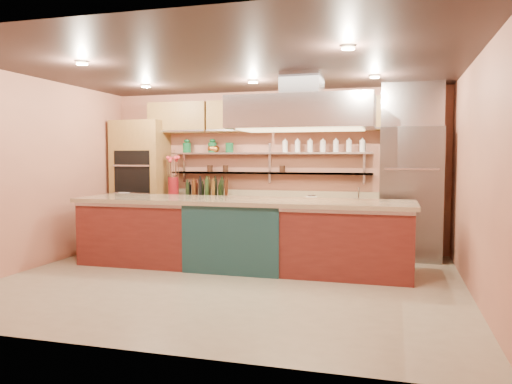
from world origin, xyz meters
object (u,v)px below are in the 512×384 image
(copper_kettle, at_px, (215,149))
(flower_vase, at_px, (173,186))
(green_canister, at_px, (229,148))
(refrigerator, at_px, (410,194))
(island, at_px, (241,233))
(kitchen_scale, at_px, (311,196))

(copper_kettle, bearing_deg, flower_vase, -163.25)
(flower_vase, distance_m, green_canister, 1.25)
(refrigerator, relative_size, island, 0.43)
(flower_vase, bearing_deg, kitchen_scale, 0.00)
(refrigerator, relative_size, green_canister, 12.18)
(refrigerator, relative_size, copper_kettle, 12.85)
(flower_vase, relative_size, copper_kettle, 2.07)
(flower_vase, relative_size, kitchen_scale, 2.08)
(island, height_order, flower_vase, flower_vase)
(green_canister, bearing_deg, kitchen_scale, -8.19)
(flower_vase, xyz_separation_m, kitchen_scale, (2.53, 0.00, -0.12))
(kitchen_scale, bearing_deg, refrigerator, 14.49)
(island, bearing_deg, kitchen_scale, 58.73)
(flower_vase, bearing_deg, refrigerator, -0.14)
(kitchen_scale, height_order, green_canister, green_canister)
(copper_kettle, xyz_separation_m, green_canister, (0.27, 0.00, 0.02))
(refrigerator, distance_m, island, 2.82)
(copper_kettle, bearing_deg, green_canister, 0.00)
(copper_kettle, bearing_deg, island, -58.30)
(refrigerator, bearing_deg, flower_vase, 179.86)
(flower_vase, bearing_deg, island, -38.51)
(green_canister, bearing_deg, flower_vase, -167.65)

